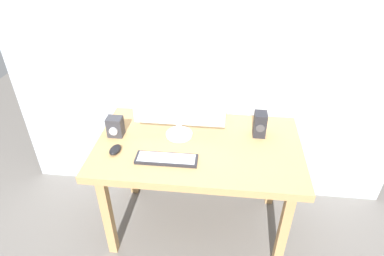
{
  "coord_description": "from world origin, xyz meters",
  "views": [
    {
      "loc": [
        0.14,
        -1.65,
        2.0
      ],
      "look_at": [
        -0.04,
        0.0,
        0.88
      ],
      "focal_mm": 30.63,
      "sensor_mm": 36.0,
      "label": 1
    }
  ],
  "objects_px": {
    "keyboard_primary": "(166,159)",
    "mouse": "(115,150)",
    "audio_controller": "(115,127)",
    "desk": "(198,154)",
    "speaker_right": "(260,124)",
    "monitor": "(179,107)"
  },
  "relations": [
    {
      "from": "audio_controller",
      "to": "mouse",
      "type": "bearing_deg",
      "value": -74.87
    },
    {
      "from": "monitor",
      "to": "audio_controller",
      "type": "bearing_deg",
      "value": -172.64
    },
    {
      "from": "desk",
      "to": "speaker_right",
      "type": "relative_size",
      "value": 7.9
    },
    {
      "from": "mouse",
      "to": "speaker_right",
      "type": "xyz_separation_m",
      "value": [
        0.88,
        0.28,
        0.06
      ]
    },
    {
      "from": "audio_controller",
      "to": "monitor",
      "type": "bearing_deg",
      "value": 7.36
    },
    {
      "from": "keyboard_primary",
      "to": "mouse",
      "type": "bearing_deg",
      "value": 172.32
    },
    {
      "from": "desk",
      "to": "monitor",
      "type": "bearing_deg",
      "value": 145.51
    },
    {
      "from": "desk",
      "to": "keyboard_primary",
      "type": "height_order",
      "value": "keyboard_primary"
    },
    {
      "from": "keyboard_primary",
      "to": "desk",
      "type": "bearing_deg",
      "value": 46.38
    },
    {
      "from": "mouse",
      "to": "speaker_right",
      "type": "relative_size",
      "value": 0.63
    },
    {
      "from": "desk",
      "to": "monitor",
      "type": "distance_m",
      "value": 0.33
    },
    {
      "from": "monitor",
      "to": "keyboard_primary",
      "type": "distance_m",
      "value": 0.34
    },
    {
      "from": "keyboard_primary",
      "to": "speaker_right",
      "type": "relative_size",
      "value": 2.24
    },
    {
      "from": "speaker_right",
      "to": "keyboard_primary",
      "type": "bearing_deg",
      "value": -149.54
    },
    {
      "from": "desk",
      "to": "keyboard_primary",
      "type": "bearing_deg",
      "value": -133.62
    },
    {
      "from": "audio_controller",
      "to": "desk",
      "type": "bearing_deg",
      "value": -4.07
    },
    {
      "from": "audio_controller",
      "to": "keyboard_primary",
      "type": "bearing_deg",
      "value": -30.49
    },
    {
      "from": "mouse",
      "to": "speaker_right",
      "type": "height_order",
      "value": "speaker_right"
    },
    {
      "from": "keyboard_primary",
      "to": "speaker_right",
      "type": "bearing_deg",
      "value": 30.46
    },
    {
      "from": "monitor",
      "to": "audio_controller",
      "type": "height_order",
      "value": "monitor"
    },
    {
      "from": "keyboard_primary",
      "to": "speaker_right",
      "type": "xyz_separation_m",
      "value": [
        0.56,
        0.33,
        0.07
      ]
    },
    {
      "from": "mouse",
      "to": "audio_controller",
      "type": "bearing_deg",
      "value": 113.23
    }
  ]
}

